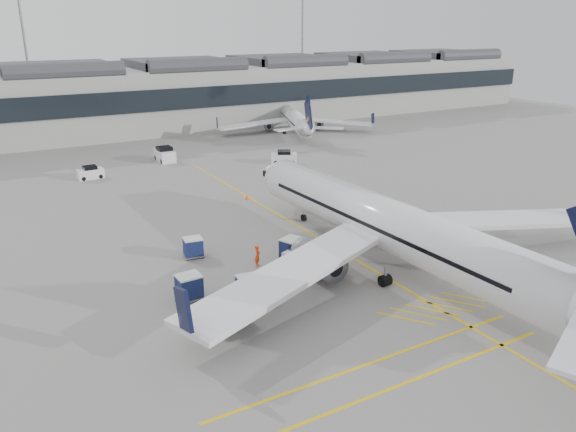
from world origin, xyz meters
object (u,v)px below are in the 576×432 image
ramp_agent_b (326,259)px  belt_loader (297,259)px  ramp_agent_a (257,256)px  airliner_main (397,229)px  pushback_tug (223,314)px  baggage_cart_a (193,247)px

ramp_agent_b → belt_loader: bearing=-72.8°
ramp_agent_a → airliner_main: bearing=-81.5°
airliner_main → belt_loader: size_ratio=9.87×
belt_loader → pushback_tug: size_ratio=1.59×
belt_loader → ramp_agent_a: bearing=130.5°
pushback_tug → airliner_main: bearing=-3.2°
airliner_main → pushback_tug: bearing=-177.6°
belt_loader → baggage_cart_a: bearing=116.1°
baggage_cart_a → ramp_agent_b: ramp_agent_b is taller
airliner_main → baggage_cart_a: airliner_main is taller
belt_loader → ramp_agent_b: 2.46m
baggage_cart_a → ramp_agent_a: ramp_agent_a is taller
baggage_cart_a → pushback_tug: size_ratio=0.64×
belt_loader → ramp_agent_a: ramp_agent_a is taller
airliner_main → belt_loader: bearing=143.8°
airliner_main → pushback_tug: 15.96m
baggage_cart_a → ramp_agent_b: bearing=-35.5°
airliner_main → ramp_agent_a: airliner_main is taller
pushback_tug → ramp_agent_a: bearing=41.5°
belt_loader → ramp_agent_b: belt_loader is taller
ramp_agent_a → ramp_agent_b: bearing=-85.3°
baggage_cart_a → pushback_tug: baggage_cart_a is taller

